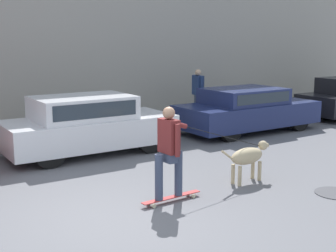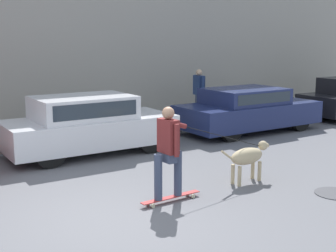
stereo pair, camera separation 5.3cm
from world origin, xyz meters
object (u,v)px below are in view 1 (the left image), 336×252
Objects in this scene: parked_car_1 at (88,125)px; parked_car_2 at (247,110)px; skateboarder at (170,149)px; pedestrian_with_bag at (198,93)px; dog at (248,157)px.

parked_car_2 is at bearing -0.29° from parked_car_1.
pedestrian_with_bag reaches higher than skateboarder.
parked_car_1 reaches higher than dog.
skateboarder is 1.73× the size of pedestrian_with_bag.
parked_car_2 is 1.78m from pedestrian_with_bag.
dog is (-3.25, -3.65, -0.13)m from parked_car_2.
parked_car_2 reaches higher than dog.
parked_car_2 is at bearing 33.54° from skateboarder.
pedestrian_with_bag is at bearing 57.35° from dog.
parked_car_2 is 6.35m from skateboarder.
skateboarder is at bearing -93.00° from parked_car_1.
skateboarder reaches higher than parked_car_2.
dog is at bearing 71.85° from pedestrian_with_bag.
parked_car_2 is 2.64× the size of pedestrian_with_bag.
dog is 0.77× the size of pedestrian_with_bag.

